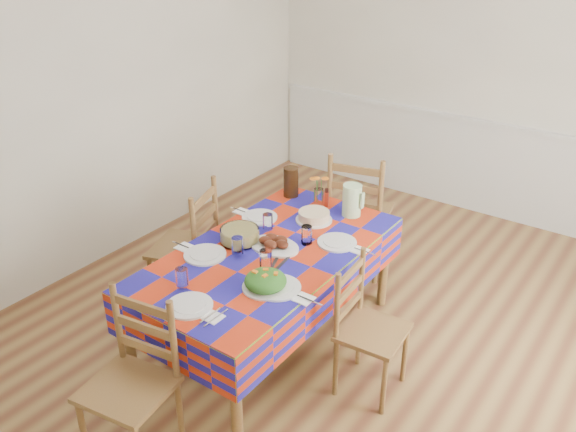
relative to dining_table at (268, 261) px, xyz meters
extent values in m
cube|color=brown|center=(0.42, 0.29, -0.66)|extent=(4.50, 5.00, 0.04)
cube|color=beige|center=(0.42, 2.81, 0.71)|extent=(4.50, 0.04, 2.70)
cube|color=beige|center=(-1.85, 0.29, 0.71)|extent=(0.04, 5.00, 2.70)
cube|color=silver|center=(0.42, 2.76, 0.26)|extent=(4.41, 0.06, 0.04)
cube|color=silver|center=(0.42, 2.77, -0.19)|extent=(4.41, 0.03, 0.90)
cylinder|color=brown|center=(-0.41, -0.84, -0.30)|extent=(0.07, 0.07, 0.67)
cylinder|color=brown|center=(0.41, -0.84, -0.30)|extent=(0.07, 0.07, 0.67)
cylinder|color=brown|center=(-0.41, 0.84, -0.30)|extent=(0.07, 0.07, 0.67)
cylinder|color=brown|center=(0.41, 0.84, -0.30)|extent=(0.07, 0.07, 0.67)
cube|color=brown|center=(0.00, 0.00, 0.05)|extent=(0.94, 1.79, 0.04)
cube|color=red|center=(0.00, 0.00, 0.07)|extent=(0.98, 1.83, 0.01)
cube|color=red|center=(-0.49, 0.00, -0.07)|extent=(0.01, 1.83, 0.28)
cube|color=red|center=(0.49, 0.00, -0.07)|extent=(0.01, 1.83, 0.28)
cube|color=red|center=(0.00, -0.91, -0.07)|extent=(0.98, 0.01, 0.28)
cube|color=red|center=(0.00, 0.91, -0.07)|extent=(0.98, 0.01, 0.28)
cylinder|color=silver|center=(0.02, -0.73, 0.08)|extent=(0.26, 0.26, 0.01)
cylinder|color=silver|center=(0.02, -0.73, 0.09)|extent=(0.18, 0.18, 0.01)
cylinder|color=white|center=(-0.15, -0.62, 0.14)|extent=(0.07, 0.07, 0.12)
cube|color=white|center=(0.19, -0.73, 0.08)|extent=(0.10, 0.10, 0.01)
cube|color=silver|center=(0.17, -0.73, 0.09)|extent=(0.01, 0.16, 0.00)
cube|color=silver|center=(0.21, -0.73, 0.09)|extent=(0.01, 0.19, 0.00)
cylinder|color=silver|center=(-0.29, -0.28, 0.08)|extent=(0.27, 0.27, 0.01)
cylinder|color=silver|center=(-0.29, -0.28, 0.09)|extent=(0.19, 0.19, 0.01)
cylinder|color=white|center=(-0.12, -0.16, 0.14)|extent=(0.08, 0.08, 0.13)
cube|color=white|center=(-0.46, -0.28, 0.08)|extent=(0.10, 0.10, 0.01)
cube|color=silver|center=(-0.48, -0.28, 0.09)|extent=(0.17, 0.01, 0.00)
cube|color=silver|center=(-0.44, -0.28, 0.09)|extent=(0.20, 0.01, 0.00)
cylinder|color=silver|center=(-0.33, 0.33, 0.08)|extent=(0.25, 0.25, 0.01)
cylinder|color=silver|center=(-0.33, 0.33, 0.09)|extent=(0.18, 0.18, 0.01)
cylinder|color=white|center=(-0.17, 0.22, 0.14)|extent=(0.07, 0.07, 0.12)
cube|color=white|center=(-0.49, 0.33, 0.08)|extent=(0.09, 0.09, 0.01)
cube|color=silver|center=(-0.51, 0.33, 0.09)|extent=(0.16, 0.01, 0.00)
cube|color=silver|center=(-0.47, 0.33, 0.09)|extent=(0.19, 0.01, 0.00)
cylinder|color=silver|center=(0.30, -0.31, 0.09)|extent=(0.28, 0.28, 0.01)
cylinder|color=silver|center=(0.30, -0.31, 0.10)|extent=(0.19, 0.19, 0.01)
cylinder|color=white|center=(0.13, -0.19, 0.14)|extent=(0.08, 0.08, 0.13)
cube|color=white|center=(0.48, -0.31, 0.08)|extent=(0.10, 0.10, 0.01)
cube|color=silver|center=(0.46, -0.31, 0.09)|extent=(0.17, 0.01, 0.00)
cube|color=silver|center=(0.50, -0.31, 0.09)|extent=(0.20, 0.01, 0.00)
cylinder|color=silver|center=(0.30, 0.34, 0.08)|extent=(0.26, 0.26, 0.01)
cylinder|color=silver|center=(0.30, 0.34, 0.09)|extent=(0.18, 0.18, 0.01)
cylinder|color=white|center=(0.14, 0.22, 0.14)|extent=(0.07, 0.07, 0.12)
cube|color=white|center=(0.48, 0.34, 0.08)|extent=(0.10, 0.10, 0.01)
cube|color=silver|center=(0.46, 0.34, 0.09)|extent=(0.16, 0.01, 0.00)
cube|color=silver|center=(0.49, 0.34, 0.09)|extent=(0.19, 0.01, 0.00)
ellipsoid|color=silver|center=(0.00, 0.06, 0.09)|extent=(0.34, 0.25, 0.02)
ellipsoid|color=#321308|center=(0.06, 0.06, 0.12)|extent=(0.09, 0.08, 0.05)
ellipsoid|color=#321308|center=(0.03, 0.10, 0.12)|extent=(0.09, 0.08, 0.05)
ellipsoid|color=#321308|center=(-0.04, 0.09, 0.12)|extent=(0.09, 0.08, 0.05)
ellipsoid|color=#321308|center=(-0.05, 0.04, 0.12)|extent=(0.09, 0.08, 0.05)
ellipsoid|color=#321308|center=(0.01, 0.01, 0.12)|extent=(0.09, 0.08, 0.05)
cylinder|color=silver|center=(0.24, -0.34, 0.08)|extent=(0.27, 0.27, 0.01)
ellipsoid|color=#144611|center=(0.24, -0.34, 0.13)|extent=(0.24, 0.24, 0.11)
cube|color=orange|center=(0.19, -0.37, 0.18)|extent=(0.03, 0.02, 0.01)
cube|color=orange|center=(0.22, -0.32, 0.18)|extent=(0.04, 0.04, 0.01)
cube|color=orange|center=(0.26, -0.37, 0.18)|extent=(0.03, 0.04, 0.01)
cube|color=orange|center=(0.30, -0.32, 0.18)|extent=(0.04, 0.04, 0.01)
cylinder|color=white|center=(-0.23, -0.01, 0.12)|extent=(0.26, 0.26, 0.09)
cylinder|color=#E6D679|center=(-0.23, -0.01, 0.12)|extent=(0.24, 0.24, 0.08)
cylinder|color=silver|center=(0.01, 0.52, 0.08)|extent=(0.26, 0.26, 0.01)
cylinder|color=#D0B17F|center=(0.01, 0.52, 0.12)|extent=(0.22, 0.22, 0.06)
cube|color=black|center=(0.11, -0.08, 0.08)|extent=(0.12, 0.28, 0.01)
cube|color=black|center=(0.16, -0.06, 0.08)|extent=(0.06, 0.29, 0.01)
cylinder|color=white|center=(-0.12, 0.77, 0.14)|extent=(0.07, 0.07, 0.12)
cylinder|color=#2D7A28|center=(-0.14, 0.77, 0.18)|extent=(0.01, 0.01, 0.17)
ellipsoid|color=orange|center=(-0.17, 0.77, 0.26)|extent=(0.05, 0.05, 0.02)
cylinder|color=#2D7A28|center=(-0.10, 0.78, 0.18)|extent=(0.01, 0.01, 0.17)
ellipsoid|color=orange|center=(-0.08, 0.79, 0.28)|extent=(0.05, 0.05, 0.02)
cylinder|color=#2D7A28|center=(-0.12, 0.75, 0.18)|extent=(0.01, 0.01, 0.17)
ellipsoid|color=orange|center=(-0.12, 0.73, 0.29)|extent=(0.05, 0.05, 0.02)
cylinder|color=#B0260E|center=(-0.04, 0.76, 0.15)|extent=(0.03, 0.03, 0.14)
cylinder|color=#BCE4A1|center=(0.17, 0.75, 0.19)|extent=(0.13, 0.13, 0.23)
cylinder|color=black|center=(-0.36, 0.76, 0.19)|extent=(0.11, 0.11, 0.23)
cube|color=silver|center=(-0.02, -0.89, 0.09)|extent=(0.08, 0.02, 0.02)
cylinder|color=brown|center=(-0.20, -1.05, -0.41)|extent=(0.04, 0.04, 0.45)
cylinder|color=brown|center=(0.15, -1.00, -0.41)|extent=(0.04, 0.04, 0.45)
cube|color=brown|center=(0.00, -1.20, -0.17)|extent=(0.48, 0.46, 0.03)
cylinder|color=brown|center=(-0.21, -1.05, 0.07)|extent=(0.04, 0.04, 0.50)
cylinder|color=brown|center=(0.15, -0.99, 0.07)|extent=(0.04, 0.04, 0.50)
cube|color=brown|center=(-0.03, -1.02, -0.03)|extent=(0.36, 0.07, 0.05)
cube|color=brown|center=(-0.03, -1.02, 0.10)|extent=(0.36, 0.07, 0.05)
cube|color=brown|center=(-0.03, -1.02, 0.23)|extent=(0.36, 0.07, 0.05)
cylinder|color=brown|center=(0.14, 1.42, -0.39)|extent=(0.04, 0.04, 0.49)
cylinder|color=brown|center=(-0.24, 1.33, -0.39)|extent=(0.04, 0.04, 0.49)
cylinder|color=brown|center=(0.24, 1.06, -0.39)|extent=(0.04, 0.04, 0.49)
cylinder|color=brown|center=(-0.14, 0.97, -0.39)|extent=(0.04, 0.04, 0.49)
cube|color=brown|center=(0.00, 1.20, -0.13)|extent=(0.55, 0.54, 0.03)
cylinder|color=brown|center=(0.24, 1.05, 0.13)|extent=(0.04, 0.04, 0.55)
cylinder|color=brown|center=(-0.14, 0.96, 0.13)|extent=(0.04, 0.04, 0.55)
cube|color=brown|center=(0.05, 1.01, 0.02)|extent=(0.39, 0.12, 0.05)
cube|color=brown|center=(0.05, 1.01, 0.16)|extent=(0.39, 0.12, 0.05)
cube|color=brown|center=(0.05, 1.01, 0.30)|extent=(0.39, 0.12, 0.05)
cylinder|color=brown|center=(-1.00, 0.12, -0.40)|extent=(0.04, 0.04, 0.47)
cylinder|color=brown|center=(-0.88, -0.23, -0.40)|extent=(0.04, 0.04, 0.47)
cylinder|color=brown|center=(-0.67, 0.23, -0.40)|extent=(0.04, 0.04, 0.47)
cylinder|color=brown|center=(-0.55, -0.12, -0.40)|extent=(0.04, 0.04, 0.47)
cube|color=brown|center=(-0.77, 0.00, -0.16)|extent=(0.53, 0.54, 0.03)
cylinder|color=brown|center=(-0.66, 0.24, 0.09)|extent=(0.04, 0.04, 0.52)
cylinder|color=brown|center=(-0.54, -0.12, 0.09)|extent=(0.04, 0.04, 0.52)
cube|color=brown|center=(-0.60, 0.06, -0.02)|extent=(0.14, 0.36, 0.05)
cube|color=brown|center=(-0.60, 0.06, 0.12)|extent=(0.14, 0.36, 0.05)
cube|color=brown|center=(-0.60, 0.06, 0.25)|extent=(0.14, 0.36, 0.05)
cylinder|color=brown|center=(0.94, -0.15, -0.43)|extent=(0.03, 0.03, 0.41)
cylinder|color=brown|center=(0.91, 0.18, -0.43)|extent=(0.03, 0.03, 0.41)
cylinder|color=brown|center=(0.63, -0.18, -0.43)|extent=(0.03, 0.03, 0.41)
cylinder|color=brown|center=(0.60, 0.15, -0.43)|extent=(0.03, 0.03, 0.41)
cube|color=brown|center=(0.77, 0.00, -0.21)|extent=(0.39, 0.41, 0.03)
cylinder|color=brown|center=(0.62, -0.18, 0.00)|extent=(0.03, 0.03, 0.46)
cylinder|color=brown|center=(0.60, 0.15, 0.00)|extent=(0.03, 0.03, 0.46)
cube|color=brown|center=(0.61, -0.01, -0.09)|extent=(0.04, 0.33, 0.05)
cube|color=brown|center=(0.61, -0.01, 0.03)|extent=(0.04, 0.33, 0.05)
cube|color=brown|center=(0.61, -0.01, 0.15)|extent=(0.04, 0.33, 0.05)
camera|label=1|loc=(2.04, -2.64, 2.03)|focal=38.00mm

